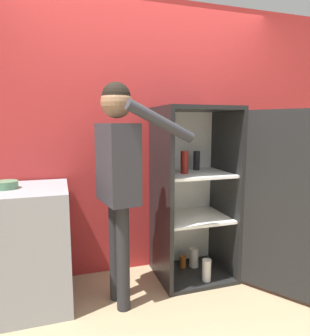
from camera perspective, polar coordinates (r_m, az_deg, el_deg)
ground_plane at (r=2.41m, az=5.32°, el=-27.58°), size 12.00×12.00×0.00m
wall_back at (r=2.88m, az=-1.96°, el=5.63°), size 7.00×0.06×2.55m
refrigerator at (r=2.74m, az=10.60°, el=-5.30°), size 1.08×1.15×1.56m
person at (r=2.24m, az=-6.95°, el=0.56°), size 0.70×0.52×1.71m
counter at (r=2.59m, az=-23.53°, el=-13.71°), size 0.67×0.65×0.94m
bowl at (r=2.49m, az=-26.49°, el=-2.89°), size 0.17×0.17×0.06m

